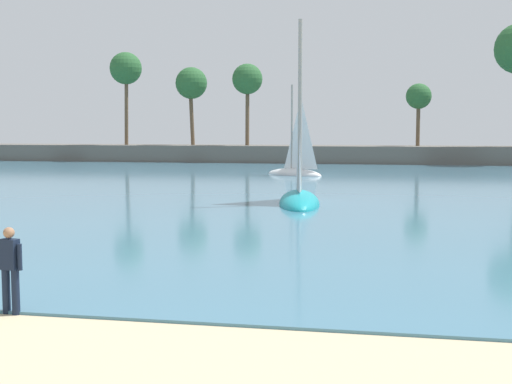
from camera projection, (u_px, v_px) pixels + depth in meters
The scene contains 5 objects.
sea at pixel (358, 168), 60.09m from camera, with size 220.00×98.54×0.06m, color teal.
palm_headland at pixel (381, 132), 68.32m from camera, with size 93.97×6.94×13.52m.
person_at_waterline at pixel (10, 268), 12.72m from camera, with size 0.54×0.25×1.67m.
sailboat_near_shore at pixel (299, 186), 31.11m from camera, with size 2.72×6.36×8.93m.
sailboat_mid_bay at pixel (295, 166), 50.56m from camera, with size 5.05×3.88×7.24m.
Camera 1 is at (2.41, -2.68, 3.50)m, focal length 47.34 mm.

